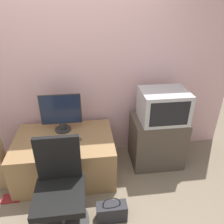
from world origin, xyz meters
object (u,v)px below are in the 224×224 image
at_px(main_monitor, 61,113).
at_px(mouse, 79,139).
at_px(keyboard, 60,142).
at_px(handbag, 112,211).
at_px(book, 11,198).
at_px(crt_tv, 163,106).
at_px(office_chair, 60,192).

height_order(main_monitor, mouse, main_monitor).
relative_size(keyboard, handbag, 1.00).
bearing_deg(mouse, keyboard, -175.26).
relative_size(main_monitor, book, 2.42).
bearing_deg(main_monitor, crt_tv, -5.57).
bearing_deg(keyboard, main_monitor, 85.67).
height_order(main_monitor, crt_tv, crt_tv).
bearing_deg(main_monitor, handbag, -61.53).
bearing_deg(office_chair, crt_tv, 31.42).
relative_size(main_monitor, crt_tv, 0.88).
xyz_separation_m(keyboard, mouse, (0.23, 0.02, 0.01)).
xyz_separation_m(main_monitor, crt_tv, (1.29, -0.13, 0.08)).
height_order(mouse, crt_tv, crt_tv).
bearing_deg(office_chair, book, 152.26).
height_order(crt_tv, office_chair, crt_tv).
xyz_separation_m(keyboard, handbag, (0.55, -0.68, -0.46)).
height_order(handbag, book, handbag).
bearing_deg(main_monitor, book, -137.51).
relative_size(keyboard, office_chair, 0.34).
xyz_separation_m(keyboard, book, (-0.60, -0.28, -0.56)).
distance_m(main_monitor, handbag, 1.31).
relative_size(main_monitor, office_chair, 0.54).
xyz_separation_m(handbag, book, (-1.14, 0.40, -0.10)).
xyz_separation_m(mouse, book, (-0.83, -0.30, -0.57)).
relative_size(mouse, crt_tv, 0.11).
bearing_deg(book, keyboard, 25.45).
bearing_deg(office_chair, keyboard, 93.63).
height_order(keyboard, mouse, mouse).
relative_size(main_monitor, handbag, 1.60).
xyz_separation_m(office_chair, book, (-0.64, 0.34, -0.39)).
xyz_separation_m(main_monitor, book, (-0.62, -0.57, -0.80)).
bearing_deg(crt_tv, main_monitor, 174.43).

